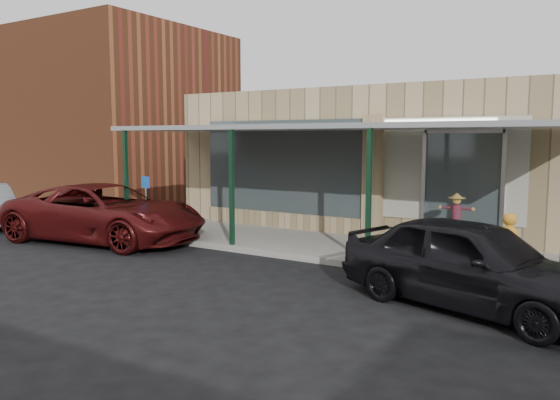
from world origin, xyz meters
The scene contains 10 objects.
ground centered at (0.00, 0.00, 0.00)m, with size 120.00×120.00×0.00m, color black.
sidewalk centered at (0.00, 3.60, 0.07)m, with size 40.00×3.20×0.15m, color gray.
storefront centered at (0.00, 8.16, 2.09)m, with size 12.00×6.25×4.20m.
awning centered at (0.00, 3.56, 3.01)m, with size 12.00×3.00×3.04m.
block_buildings_near centered at (2.01, 9.20, 3.77)m, with size 61.00×8.00×8.00m.
barrel_scarecrow centered at (3.12, 4.21, 0.61)m, with size 0.81×0.69×1.38m.
barrel_pumpkin centered at (2.45, 3.38, 0.41)m, with size 0.76×0.76×0.74m.
handicap_sign centered at (-5.00, 2.40, 1.16)m, with size 0.32×0.06×1.56m.
parked_sedan centered at (4.30, 0.50, 0.76)m, with size 4.76×3.00×1.53m.
car_maroon centered at (-5.44, 1.31, 0.78)m, with size 2.58×5.59×1.55m, color #4C0F0F.
Camera 1 is at (6.24, -8.54, 2.79)m, focal length 35.00 mm.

